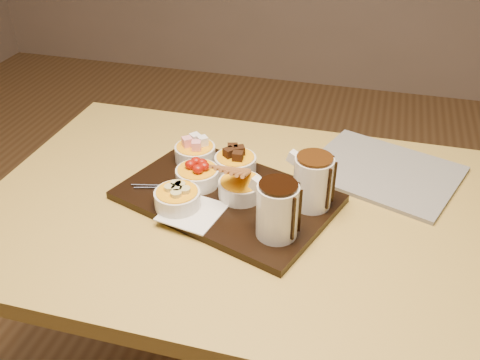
% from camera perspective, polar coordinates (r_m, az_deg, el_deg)
% --- Properties ---
extents(dining_table, '(1.20, 0.80, 0.75)m').
position_cam_1_polar(dining_table, '(1.25, 0.91, -6.45)').
color(dining_table, '#B99B45').
rests_on(dining_table, ground).
extents(serving_board, '(0.53, 0.43, 0.02)m').
position_cam_1_polar(serving_board, '(1.21, -1.37, -1.82)').
color(serving_board, black).
rests_on(serving_board, dining_table).
extents(napkin, '(0.14, 0.14, 0.00)m').
position_cam_1_polar(napkin, '(1.15, -5.10, -3.43)').
color(napkin, white).
rests_on(napkin, serving_board).
extents(bowl_marshmallows, '(0.10, 0.10, 0.04)m').
position_cam_1_polar(bowl_marshmallows, '(1.32, -4.80, 2.84)').
color(bowl_marshmallows, silver).
rests_on(bowl_marshmallows, serving_board).
extents(bowl_cake, '(0.10, 0.10, 0.04)m').
position_cam_1_polar(bowl_cake, '(1.27, -0.50, 1.72)').
color(bowl_cake, silver).
rests_on(bowl_cake, serving_board).
extents(bowl_strawberries, '(0.10, 0.10, 0.04)m').
position_cam_1_polar(bowl_strawberries, '(1.23, -4.56, 0.36)').
color(bowl_strawberries, silver).
rests_on(bowl_strawberries, serving_board).
extents(bowl_biscotti, '(0.10, 0.10, 0.04)m').
position_cam_1_polar(bowl_biscotti, '(1.18, 0.07, -0.95)').
color(bowl_biscotti, silver).
rests_on(bowl_biscotti, serving_board).
extents(bowl_bananas, '(0.10, 0.10, 0.04)m').
position_cam_1_polar(bowl_bananas, '(1.16, -6.69, -2.05)').
color(bowl_bananas, silver).
rests_on(bowl_bananas, serving_board).
extents(pitcher_dark_chocolate, '(0.11, 0.11, 0.11)m').
position_cam_1_polar(pitcher_dark_chocolate, '(1.06, 4.00, -3.31)').
color(pitcher_dark_chocolate, silver).
rests_on(pitcher_dark_chocolate, serving_board).
extents(pitcher_milk_chocolate, '(0.11, 0.11, 0.11)m').
position_cam_1_polar(pitcher_milk_chocolate, '(1.15, 7.77, -0.26)').
color(pitcher_milk_chocolate, silver).
rests_on(pitcher_milk_chocolate, serving_board).
extents(fondue_skewers, '(0.09, 0.26, 0.01)m').
position_cam_1_polar(fondue_skewers, '(1.23, -5.62, -0.63)').
color(fondue_skewers, silver).
rests_on(fondue_skewers, serving_board).
extents(newspaper, '(0.41, 0.37, 0.01)m').
position_cam_1_polar(newspaper, '(1.35, 15.01, 0.89)').
color(newspaper, beige).
rests_on(newspaper, dining_table).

